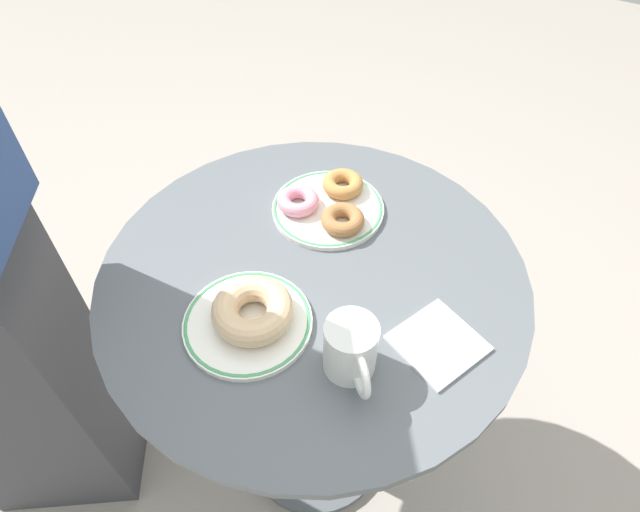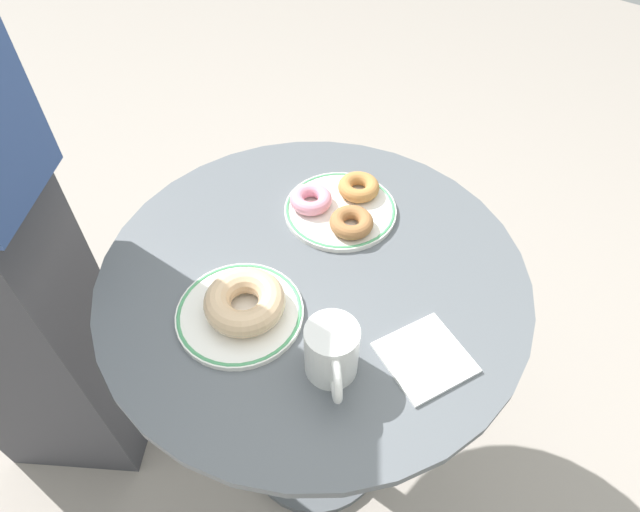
{
  "view_description": "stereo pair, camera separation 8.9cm",
  "coord_description": "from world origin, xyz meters",
  "px_view_note": "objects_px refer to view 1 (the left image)",
  "views": [
    {
      "loc": [
        -0.51,
        -0.31,
        1.47
      ],
      "look_at": [
        0.0,
        -0.01,
        0.8
      ],
      "focal_mm": 30.01,
      "sensor_mm": 36.0,
      "label": 1
    },
    {
      "loc": [
        -0.46,
        -0.39,
        1.47
      ],
      "look_at": [
        0.0,
        -0.01,
        0.8
      ],
      "focal_mm": 30.01,
      "sensor_mm": 36.0,
      "label": 2
    }
  ],
  "objects_px": {
    "cafe_table": "(314,341)",
    "donut_glazed": "(253,310)",
    "plate_left": "(248,322)",
    "donut_pink_frosted": "(298,201)",
    "coffee_mug": "(351,350)",
    "donut_old_fashioned": "(343,184)",
    "plate_right": "(328,208)",
    "paper_napkin": "(438,343)",
    "donut_cinnamon": "(343,219)"
  },
  "relations": [
    {
      "from": "donut_pink_frosted",
      "to": "coffee_mug",
      "type": "xyz_separation_m",
      "value": [
        -0.25,
        -0.25,
        0.02
      ]
    },
    {
      "from": "donut_glazed",
      "to": "donut_pink_frosted",
      "type": "bearing_deg",
      "value": 16.37
    },
    {
      "from": "donut_cinnamon",
      "to": "paper_napkin",
      "type": "distance_m",
      "value": 0.29
    },
    {
      "from": "paper_napkin",
      "to": "donut_cinnamon",
      "type": "bearing_deg",
      "value": 59.49
    },
    {
      "from": "donut_cinnamon",
      "to": "plate_left",
      "type": "bearing_deg",
      "value": 173.92
    },
    {
      "from": "plate_left",
      "to": "donut_pink_frosted",
      "type": "relative_size",
      "value": 2.56
    },
    {
      "from": "plate_right",
      "to": "donut_old_fashioned",
      "type": "distance_m",
      "value": 0.06
    },
    {
      "from": "cafe_table",
      "to": "donut_old_fashioned",
      "type": "height_order",
      "value": "donut_old_fashioned"
    },
    {
      "from": "cafe_table",
      "to": "donut_old_fashioned",
      "type": "distance_m",
      "value": 0.33
    },
    {
      "from": "plate_left",
      "to": "coffee_mug",
      "type": "distance_m",
      "value": 0.18
    },
    {
      "from": "cafe_table",
      "to": "donut_old_fashioned",
      "type": "relative_size",
      "value": 9.33
    },
    {
      "from": "plate_left",
      "to": "donut_pink_frosted",
      "type": "height_order",
      "value": "donut_pink_frosted"
    },
    {
      "from": "paper_napkin",
      "to": "donut_pink_frosted",
      "type": "bearing_deg",
      "value": 66.75
    },
    {
      "from": "cafe_table",
      "to": "donut_cinnamon",
      "type": "relative_size",
      "value": 9.33
    },
    {
      "from": "plate_right",
      "to": "coffee_mug",
      "type": "xyz_separation_m",
      "value": [
        -0.28,
        -0.2,
        0.04
      ]
    },
    {
      "from": "donut_glazed",
      "to": "plate_right",
      "type": "bearing_deg",
      "value": 5.29
    },
    {
      "from": "donut_glazed",
      "to": "donut_old_fashioned",
      "type": "xyz_separation_m",
      "value": [
        0.34,
        0.03,
        -0.01
      ]
    },
    {
      "from": "donut_cinnamon",
      "to": "donut_glazed",
      "type": "bearing_deg",
      "value": 175.22
    },
    {
      "from": "donut_glazed",
      "to": "coffee_mug",
      "type": "height_order",
      "value": "coffee_mug"
    },
    {
      "from": "donut_old_fashioned",
      "to": "donut_cinnamon",
      "type": "bearing_deg",
      "value": -151.75
    },
    {
      "from": "paper_napkin",
      "to": "coffee_mug",
      "type": "relative_size",
      "value": 1.18
    },
    {
      "from": "plate_right",
      "to": "donut_pink_frosted",
      "type": "relative_size",
      "value": 2.66
    },
    {
      "from": "plate_left",
      "to": "plate_right",
      "type": "bearing_deg",
      "value": 3.84
    },
    {
      "from": "plate_left",
      "to": "plate_right",
      "type": "height_order",
      "value": "same"
    },
    {
      "from": "coffee_mug",
      "to": "donut_glazed",
      "type": "bearing_deg",
      "value": 91.74
    },
    {
      "from": "donut_pink_frosted",
      "to": "paper_napkin",
      "type": "bearing_deg",
      "value": -113.25
    },
    {
      "from": "paper_napkin",
      "to": "donut_old_fashioned",
      "type": "bearing_deg",
      "value": 51.63
    },
    {
      "from": "cafe_table",
      "to": "donut_cinnamon",
      "type": "bearing_deg",
      "value": 2.51
    },
    {
      "from": "cafe_table",
      "to": "donut_glazed",
      "type": "height_order",
      "value": "donut_glazed"
    },
    {
      "from": "plate_left",
      "to": "donut_old_fashioned",
      "type": "bearing_deg",
      "value": 3.07
    },
    {
      "from": "plate_right",
      "to": "donut_glazed",
      "type": "distance_m",
      "value": 0.29
    },
    {
      "from": "donut_old_fashioned",
      "to": "coffee_mug",
      "type": "xyz_separation_m",
      "value": [
        -0.34,
        -0.2,
        0.02
      ]
    },
    {
      "from": "plate_right",
      "to": "paper_napkin",
      "type": "height_order",
      "value": "plate_right"
    },
    {
      "from": "cafe_table",
      "to": "paper_napkin",
      "type": "bearing_deg",
      "value": -96.93
    },
    {
      "from": "donut_old_fashioned",
      "to": "paper_napkin",
      "type": "xyz_separation_m",
      "value": [
        -0.23,
        -0.3,
        -0.02
      ]
    },
    {
      "from": "plate_right",
      "to": "paper_napkin",
      "type": "xyz_separation_m",
      "value": [
        -0.18,
        -0.3,
        -0.0
      ]
    },
    {
      "from": "donut_glazed",
      "to": "coffee_mug",
      "type": "xyz_separation_m",
      "value": [
        0.01,
        -0.17,
        0.02
      ]
    },
    {
      "from": "donut_glazed",
      "to": "donut_cinnamon",
      "type": "relative_size",
      "value": 1.61
    },
    {
      "from": "plate_right",
      "to": "coffee_mug",
      "type": "distance_m",
      "value": 0.35
    },
    {
      "from": "donut_glazed",
      "to": "cafe_table",
      "type": "bearing_deg",
      "value": -10.8
    },
    {
      "from": "plate_right",
      "to": "donut_old_fashioned",
      "type": "height_order",
      "value": "donut_old_fashioned"
    },
    {
      "from": "cafe_table",
      "to": "paper_napkin",
      "type": "distance_m",
      "value": 0.33
    },
    {
      "from": "donut_old_fashioned",
      "to": "coffee_mug",
      "type": "height_order",
      "value": "coffee_mug"
    },
    {
      "from": "plate_left",
      "to": "donut_glazed",
      "type": "distance_m",
      "value": 0.03
    },
    {
      "from": "plate_right",
      "to": "paper_napkin",
      "type": "bearing_deg",
      "value": -120.85
    },
    {
      "from": "donut_pink_frosted",
      "to": "paper_napkin",
      "type": "height_order",
      "value": "donut_pink_frosted"
    },
    {
      "from": "donut_cinnamon",
      "to": "donut_pink_frosted",
      "type": "bearing_deg",
      "value": 88.76
    },
    {
      "from": "cafe_table",
      "to": "donut_pink_frosted",
      "type": "distance_m",
      "value": 0.29
    },
    {
      "from": "plate_left",
      "to": "donut_glazed",
      "type": "relative_size",
      "value": 1.59
    },
    {
      "from": "plate_left",
      "to": "coffee_mug",
      "type": "relative_size",
      "value": 2.02
    }
  ]
}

